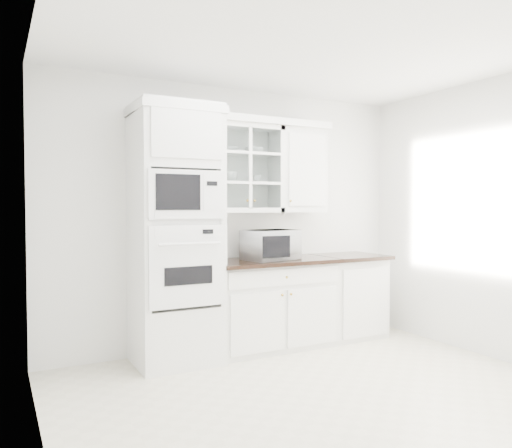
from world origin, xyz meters
TOP-DOWN VIEW (x-y plane):
  - ground at (0.00, 0.00)m, footprint 4.00×3.50m
  - room_shell at (0.00, 0.43)m, footprint 4.00×3.50m
  - oven_column at (-0.75, 1.42)m, footprint 0.76×0.68m
  - base_cabinet_run at (0.28, 1.45)m, footprint 1.32×0.67m
  - extra_base_cabinet at (1.28, 1.45)m, footprint 0.72×0.67m
  - upper_cabinet_glass at (0.03, 1.58)m, footprint 0.80×0.33m
  - upper_cabinet_solid at (0.71, 1.58)m, footprint 0.55×0.33m
  - crown_molding at (-0.07, 1.56)m, footprint 2.14×0.38m
  - countertop_microwave at (0.24, 1.40)m, footprint 0.59×0.52m
  - bowl_a at (-0.16, 1.59)m, footprint 0.24×0.24m
  - bowl_b at (0.15, 1.57)m, footprint 0.20×0.20m
  - cup_a at (-0.11, 1.59)m, footprint 0.15×0.15m
  - cup_b at (0.19, 1.58)m, footprint 0.11×0.11m

SIDE VIEW (x-z plane):
  - ground at x=0.00m, z-range 0.00..0.01m
  - base_cabinet_run at x=0.28m, z-range 0.00..0.92m
  - extra_base_cabinet at x=1.28m, z-range 0.00..0.92m
  - countertop_microwave at x=0.24m, z-range 0.92..1.22m
  - oven_column at x=-0.75m, z-range 0.00..2.40m
  - cup_b at x=0.19m, z-range 1.71..1.79m
  - cup_a at x=-0.11m, z-range 1.71..1.81m
  - room_shell at x=0.00m, z-range 0.43..3.13m
  - upper_cabinet_glass at x=0.03m, z-range 1.40..2.30m
  - upper_cabinet_solid at x=0.71m, z-range 1.40..2.30m
  - bowl_a at x=-0.16m, z-range 2.01..2.07m
  - bowl_b at x=0.15m, z-range 2.01..2.07m
  - crown_molding at x=-0.07m, z-range 2.30..2.37m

